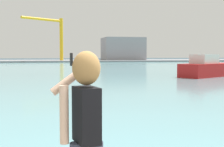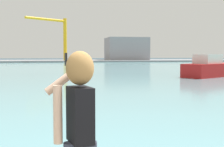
{
  "view_description": "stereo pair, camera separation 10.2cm",
  "coord_description": "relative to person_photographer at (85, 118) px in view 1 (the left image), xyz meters",
  "views": [
    {
      "loc": [
        -1.3,
        -2.12,
        2.4
      ],
      "look_at": [
        0.28,
        5.61,
        1.88
      ],
      "focal_mm": 48.83,
      "sensor_mm": 36.0,
      "label": 1
    },
    {
      "loc": [
        -1.2,
        -2.14,
        2.4
      ],
      "look_at": [
        0.28,
        5.61,
        1.88
      ],
      "focal_mm": 48.83,
      "sensor_mm": 36.0,
      "label": 2
    }
  ],
  "objects": [
    {
      "name": "ground_plane",
      "position": [
        0.96,
        49.11,
        -1.75
      ],
      "size": [
        220.0,
        220.0,
        0.0
      ],
      "primitive_type": "plane",
      "color": "#334751"
    },
    {
      "name": "far_shore_dock",
      "position": [
        0.96,
        91.11,
        -1.53
      ],
      "size": [
        140.0,
        20.0,
        0.44
      ],
      "primitive_type": "cube",
      "color": "gray",
      "rests_on": "ground_plane"
    },
    {
      "name": "person_photographer",
      "position": [
        0.0,
        0.0,
        0.0
      ],
      "size": [
        0.53,
        0.54,
        1.74
      ],
      "rotation": [
        0.0,
        0.0,
        1.79
      ],
      "color": "#2D3342",
      "rests_on": "quay_promenade"
    },
    {
      "name": "warehouse_right",
      "position": [
        22.72,
        92.63,
        2.22
      ],
      "size": [
        12.68,
        10.62,
        7.07
      ],
      "primitive_type": "cube",
      "color": "gray",
      "rests_on": "far_shore_dock"
    },
    {
      "name": "harbor_water",
      "position": [
        0.96,
        51.11,
        -1.74
      ],
      "size": [
        140.0,
        100.0,
        0.02
      ],
      "primitive_type": "cube",
      "color": "#6BA8B2",
      "rests_on": "ground_plane"
    },
    {
      "name": "boat_moored",
      "position": [
        15.91,
        26.09,
        -0.87
      ],
      "size": [
        7.83,
        5.77,
        2.31
      ],
      "rotation": [
        0.0,
        0.0,
        0.49
      ],
      "color": "#B21919",
      "rests_on": "harbor_water"
    },
    {
      "name": "port_crane",
      "position": [
        1.21,
        85.41,
        6.58
      ],
      "size": [
        11.13,
        8.64,
        12.14
      ],
      "color": "yellow",
      "rests_on": "far_shore_dock"
    }
  ]
}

